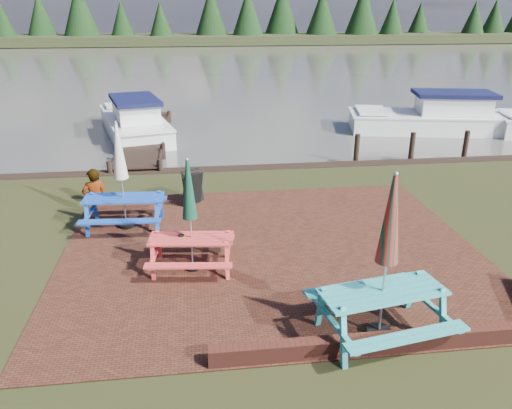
{
  "coord_description": "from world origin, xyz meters",
  "views": [
    {
      "loc": [
        -1.54,
        -8.67,
        5.02
      ],
      "look_at": [
        -0.29,
        1.27,
        1.0
      ],
      "focal_mm": 35.0,
      "sensor_mm": 36.0,
      "label": 1
    }
  ],
  "objects_px": {
    "picnic_table_teal": "(384,283)",
    "boat_jetty": "(135,123)",
    "picnic_table_blue": "(123,192)",
    "chalkboard": "(193,188)",
    "picnic_table_red": "(191,233)",
    "boat_near": "(435,119)",
    "jetty": "(146,136)",
    "person": "(92,169)"
  },
  "relations": [
    {
      "from": "chalkboard",
      "to": "jetty",
      "type": "xyz_separation_m",
      "value": [
        -1.83,
        7.28,
        -0.36
      ]
    },
    {
      "from": "picnic_table_teal",
      "to": "chalkboard",
      "type": "relative_size",
      "value": 3.05
    },
    {
      "from": "jetty",
      "to": "boat_near",
      "type": "relative_size",
      "value": 1.23
    },
    {
      "from": "picnic_table_red",
      "to": "picnic_table_blue",
      "type": "bearing_deg",
      "value": 131.53
    },
    {
      "from": "picnic_table_blue",
      "to": "person",
      "type": "bearing_deg",
      "value": 122.44
    },
    {
      "from": "picnic_table_red",
      "to": "jetty",
      "type": "xyz_separation_m",
      "value": [
        -1.79,
        10.88,
        -0.7
      ]
    },
    {
      "from": "jetty",
      "to": "boat_near",
      "type": "bearing_deg",
      "value": 2.7
    },
    {
      "from": "picnic_table_blue",
      "to": "boat_jetty",
      "type": "bearing_deg",
      "value": 97.69
    },
    {
      "from": "chalkboard",
      "to": "boat_jetty",
      "type": "xyz_separation_m",
      "value": [
        -2.4,
        8.74,
        -0.11
      ]
    },
    {
      "from": "picnic_table_red",
      "to": "chalkboard",
      "type": "height_order",
      "value": "picnic_table_red"
    },
    {
      "from": "chalkboard",
      "to": "person",
      "type": "xyz_separation_m",
      "value": [
        -2.66,
        0.52,
        0.45
      ]
    },
    {
      "from": "person",
      "to": "jetty",
      "type": "bearing_deg",
      "value": -109.23
    },
    {
      "from": "picnic_table_red",
      "to": "boat_near",
      "type": "bearing_deg",
      "value": 53.64
    },
    {
      "from": "picnic_table_red",
      "to": "boat_near",
      "type": "height_order",
      "value": "picnic_table_red"
    },
    {
      "from": "chalkboard",
      "to": "jetty",
      "type": "bearing_deg",
      "value": 72.99
    },
    {
      "from": "person",
      "to": "picnic_table_teal",
      "type": "bearing_deg",
      "value": 117.65
    },
    {
      "from": "picnic_table_red",
      "to": "chalkboard",
      "type": "relative_size",
      "value": 2.56
    },
    {
      "from": "picnic_table_teal",
      "to": "jetty",
      "type": "bearing_deg",
      "value": 99.44
    },
    {
      "from": "chalkboard",
      "to": "boat_jetty",
      "type": "distance_m",
      "value": 9.07
    },
    {
      "from": "picnic_table_red",
      "to": "boat_jetty",
      "type": "relative_size",
      "value": 0.34
    },
    {
      "from": "picnic_table_blue",
      "to": "person",
      "type": "distance_m",
      "value": 2.13
    },
    {
      "from": "boat_jetty",
      "to": "boat_near",
      "type": "distance_m",
      "value": 13.05
    },
    {
      "from": "picnic_table_red",
      "to": "boat_near",
      "type": "distance_m",
      "value": 15.67
    },
    {
      "from": "boat_near",
      "to": "boat_jetty",
      "type": "bearing_deg",
      "value": 97.9
    },
    {
      "from": "picnic_table_blue",
      "to": "chalkboard",
      "type": "xyz_separation_m",
      "value": [
        1.62,
        1.34,
        -0.43
      ]
    },
    {
      "from": "picnic_table_blue",
      "to": "boat_near",
      "type": "relative_size",
      "value": 0.35
    },
    {
      "from": "boat_jetty",
      "to": "picnic_table_red",
      "type": "bearing_deg",
      "value": -93.49
    },
    {
      "from": "picnic_table_teal",
      "to": "boat_jetty",
      "type": "bearing_deg",
      "value": 99.59
    },
    {
      "from": "picnic_table_blue",
      "to": "chalkboard",
      "type": "distance_m",
      "value": 2.15
    },
    {
      "from": "chalkboard",
      "to": "boat_near",
      "type": "height_order",
      "value": "boat_near"
    },
    {
      "from": "picnic_table_red",
      "to": "boat_jetty",
      "type": "height_order",
      "value": "picnic_table_red"
    },
    {
      "from": "person",
      "to": "boat_jetty",
      "type": "bearing_deg",
      "value": -104.1
    },
    {
      "from": "boat_near",
      "to": "jetty",
      "type": "bearing_deg",
      "value": 104.45
    },
    {
      "from": "jetty",
      "to": "person",
      "type": "relative_size",
      "value": 4.92
    },
    {
      "from": "picnic_table_red",
      "to": "jetty",
      "type": "distance_m",
      "value": 11.05
    },
    {
      "from": "picnic_table_teal",
      "to": "boat_near",
      "type": "xyz_separation_m",
      "value": [
        7.67,
        14.06,
        -0.6
      ]
    },
    {
      "from": "picnic_table_teal",
      "to": "picnic_table_red",
      "type": "relative_size",
      "value": 1.19
    },
    {
      "from": "jetty",
      "to": "boat_jetty",
      "type": "relative_size",
      "value": 1.33
    },
    {
      "from": "boat_jetty",
      "to": "person",
      "type": "xyz_separation_m",
      "value": [
        -0.27,
        -8.22,
        0.56
      ]
    },
    {
      "from": "picnic_table_teal",
      "to": "picnic_table_red",
      "type": "bearing_deg",
      "value": 129.0
    },
    {
      "from": "jetty",
      "to": "picnic_table_red",
      "type": "bearing_deg",
      "value": -80.65
    },
    {
      "from": "chalkboard",
      "to": "picnic_table_red",
      "type": "bearing_deg",
      "value": -121.79
    }
  ]
}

